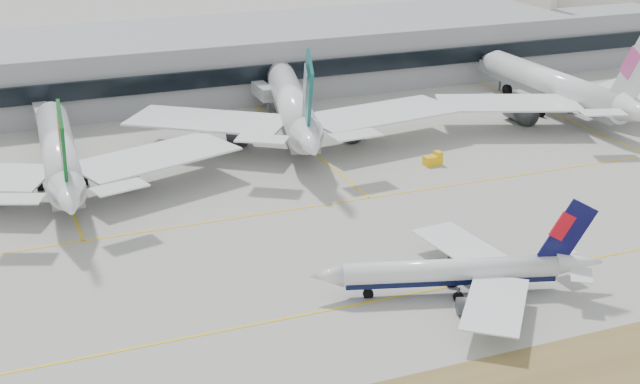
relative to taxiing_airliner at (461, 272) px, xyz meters
name	(u,v)px	position (x,y,z in m)	size (l,w,h in m)	color
ground	(342,289)	(-14.61, 7.31, -3.31)	(3000.00, 3000.00, 0.00)	gray
taxiing_airliner	(461,272)	(0.00, 0.00, 0.00)	(40.01, 34.08, 13.73)	white
widebody_eva	(60,157)	(-45.98, 62.18, 2.81)	(64.54, 63.18, 23.03)	white
widebody_cathay	(293,109)	(2.93, 74.21, 3.35)	(68.31, 68.10, 25.07)	white
widebody_china_air	(560,89)	(65.43, 68.12, 3.01)	(66.74, 65.08, 23.78)	white
terminal	(160,63)	(-14.61, 122.14, 4.19)	(280.00, 43.10, 15.00)	gray
hangar	(610,33)	(139.96, 142.31, -3.17)	(91.00, 60.00, 60.00)	beige
gse_c	(433,160)	(22.47, 48.65, -2.26)	(3.55, 2.00, 2.60)	yellow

